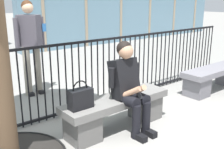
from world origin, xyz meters
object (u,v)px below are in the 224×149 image
object	(u,v)px
seated_person_with_phone	(129,84)
handbag_on_bench	(81,98)
stone_bench	(117,110)
stone_bench_far	(214,76)
bystander_at_railing	(30,41)

from	to	relation	value
seated_person_with_phone	handbag_on_bench	bearing A→B (deg)	170.08
seated_person_with_phone	stone_bench	bearing A→B (deg)	127.52
stone_bench	stone_bench_far	world-z (taller)	same
stone_bench	bystander_at_railing	xyz separation A→B (m)	(-0.30, 2.07, 0.73)
seated_person_with_phone	bystander_at_railing	world-z (taller)	bystander_at_railing
handbag_on_bench	stone_bench_far	size ratio (longest dim) A/B	0.22
stone_bench_far	stone_bench	bearing A→B (deg)	-178.88
bystander_at_railing	stone_bench	bearing A→B (deg)	-81.81
handbag_on_bench	bystander_at_railing	world-z (taller)	bystander_at_railing
bystander_at_railing	stone_bench_far	bearing A→B (deg)	-35.61
handbag_on_bench	stone_bench_far	xyz separation A→B (m)	(3.10, 0.06, -0.31)
seated_person_with_phone	stone_bench_far	size ratio (longest dim) A/B	0.76
seated_person_with_phone	handbag_on_bench	distance (m)	0.69
stone_bench	bystander_at_railing	distance (m)	2.21
seated_person_with_phone	handbag_on_bench	size ratio (longest dim) A/B	3.43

